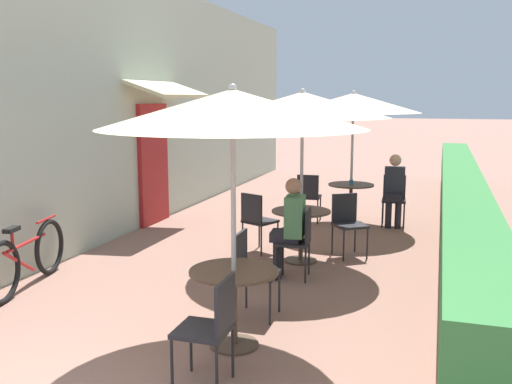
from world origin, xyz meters
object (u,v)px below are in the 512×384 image
patio_umbrella_near (233,109)px  patio_umbrella_far (353,103)px  bicycle_second (27,258)px  seated_patron_mid_right (290,224)px  patio_umbrella_mid (303,105)px  patio_table_far (351,195)px  cafe_chair_mid_back (348,220)px  seated_patron_far_right (394,187)px  cafe_chair_far_left (309,194)px  cafe_chair_mid_right (299,238)px  patio_table_near (234,290)px  patio_table_mid (301,224)px  cafe_chair_mid_left (257,218)px  cafe_chair_near_left (212,323)px  cafe_chair_near_right (251,267)px  cafe_chair_far_right (394,196)px  coffee_cup_far (351,182)px  coffee_cup_mid (301,206)px

patio_umbrella_near → patio_umbrella_far: size_ratio=1.00×
bicycle_second → seated_patron_mid_right: bearing=13.9°
patio_umbrella_mid → patio_table_far: bearing=83.6°
cafe_chair_mid_back → seated_patron_far_right: size_ratio=0.70×
patio_table_far → cafe_chair_far_left: size_ratio=0.91×
cafe_chair_mid_right → seated_patron_far_right: 3.41m
patio_table_near → patio_table_mid: bearing=91.3°
cafe_chair_mid_left → cafe_chair_mid_right: size_ratio=1.00×
patio_umbrella_mid → cafe_chair_mid_left: bearing=161.8°
patio_umbrella_near → cafe_chair_near_left: (0.09, -0.74, -1.60)m
patio_table_near → cafe_chair_mid_left: 3.13m
cafe_chair_near_right → seated_patron_far_right: size_ratio=0.70×
cafe_chair_near_left → cafe_chair_mid_left: (-0.86, 3.77, 0.00)m
patio_umbrella_far → cafe_chair_far_right: bearing=9.7°
bicycle_second → patio_umbrella_mid: bearing=25.3°
patio_umbrella_near → patio_umbrella_far: (0.23, 5.35, 0.00)m
seated_patron_mid_right → coffee_cup_far: bearing=-10.5°
cafe_chair_mid_left → cafe_chair_mid_right: 1.28m
cafe_chair_mid_left → cafe_chair_far_right: bearing=79.0°
cafe_chair_near_right → cafe_chair_mid_back: same height
patio_table_mid → cafe_chair_far_left: (-0.44, 2.43, -0.00)m
cafe_chair_mid_right → cafe_chair_far_right: 3.51m
patio_umbrella_near → patio_table_near: bearing=0.0°
patio_table_mid → cafe_chair_mid_right: (0.15, -0.73, -0.00)m
coffee_cup_mid → cafe_chair_mid_back: bearing=36.5°
patio_table_far → seated_patron_far_right: seated_patron_far_right is taller
cafe_chair_near_left → cafe_chair_far_right: (0.87, 6.21, 0.00)m
cafe_chair_mid_right → patio_table_far: bearing=-8.2°
patio_table_mid → bicycle_second: bicycle_second is taller
patio_umbrella_near → patio_table_mid: size_ratio=2.93×
patio_umbrella_near → cafe_chair_far_right: bearing=80.1°
patio_umbrella_mid → seated_patron_mid_right: bearing=-86.9°
cafe_chair_far_right → patio_umbrella_near: bearing=76.3°
patio_table_mid → patio_table_far: size_ratio=1.00×
patio_table_near → patio_umbrella_mid: size_ratio=0.34×
cafe_chair_far_right → coffee_cup_far: cafe_chair_far_right is taller
patio_umbrella_far → coffee_cup_far: bearing=-80.6°
cafe_chair_near_left → cafe_chair_mid_right: (-0.00, 2.81, 0.00)m
patio_table_mid → patio_umbrella_mid: size_ratio=0.34×
cafe_chair_mid_back → patio_table_far: 2.08m
patio_table_mid → cafe_chair_mid_right: size_ratio=0.91×
patio_umbrella_near → seated_patron_far_right: patio_umbrella_near is taller
patio_umbrella_mid → patio_umbrella_far: bearing=83.6°
cafe_chair_far_right → patio_umbrella_mid: bearing=65.4°
cafe_chair_mid_left → coffee_cup_mid: (0.69, -0.16, 0.24)m
patio_table_mid → coffee_cup_far: coffee_cup_far is taller
cafe_chair_mid_left → cafe_chair_near_left: bearing=-53.1°
seated_patron_far_right → bicycle_second: 5.99m
patio_table_mid → coffee_cup_mid: coffee_cup_mid is taller
patio_table_near → cafe_chair_far_right: cafe_chair_far_right is taller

